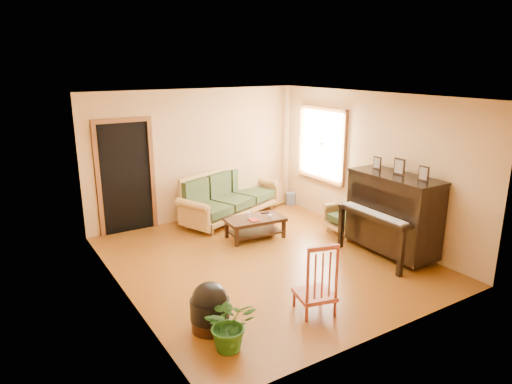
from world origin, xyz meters
TOP-DOWN VIEW (x-y plane):
  - floor at (0.00, 0.00)m, footprint 5.00×5.00m
  - doorway at (-1.45, 2.48)m, footprint 1.08×0.16m
  - window at (2.21, 1.30)m, footprint 0.12×1.36m
  - sofa at (0.52, 2.07)m, footprint 2.46×1.70m
  - coffee_table at (0.37, 0.91)m, footprint 1.10×0.67m
  - armchair at (1.95, 0.15)m, footprint 0.80×0.84m
  - piano at (1.89, -0.91)m, footprint 0.93×1.55m
  - footstool at (-1.65, -1.33)m, footprint 0.61×0.61m
  - red_chair at (-0.34, -1.67)m, footprint 0.56×0.59m
  - leaning_frame at (1.87, 2.34)m, footprint 0.41×0.17m
  - ceramic_crock at (2.14, 2.24)m, footprint 0.23×0.23m
  - potted_plant at (-1.63, -1.80)m, footprint 0.72×0.68m
  - book at (0.20, 0.80)m, footprint 0.16×0.21m
  - candle at (0.25, 0.92)m, footprint 0.10×0.10m
  - glass_jar at (0.62, 0.78)m, footprint 0.11×0.11m
  - remote at (0.67, 1.04)m, footprint 0.16×0.07m

SIDE VIEW (x-z plane):
  - floor at x=0.00m, z-range 0.00..0.00m
  - ceramic_crock at x=2.14m, z-range 0.00..0.26m
  - coffee_table at x=0.37m, z-range 0.00..0.38m
  - footstool at x=-1.65m, z-range 0.00..0.45m
  - leaning_frame at x=1.87m, z-range 0.00..0.53m
  - potted_plant at x=-1.63m, z-range 0.00..0.64m
  - remote at x=0.67m, z-range 0.38..0.40m
  - book at x=0.20m, z-range 0.38..0.40m
  - armchair at x=1.95m, z-range 0.00..0.78m
  - glass_jar at x=0.62m, z-range 0.38..0.43m
  - candle at x=0.25m, z-range 0.38..0.51m
  - sofa at x=0.52m, z-range 0.00..0.97m
  - red_chair at x=-0.34m, z-range 0.00..0.97m
  - piano at x=1.89m, z-range 0.00..1.36m
  - doorway at x=-1.45m, z-range 0.00..2.05m
  - window at x=2.21m, z-range 0.77..2.23m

